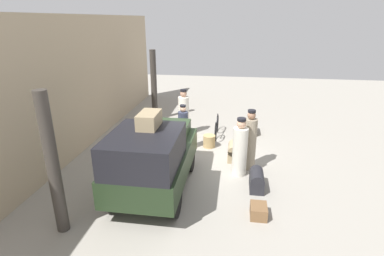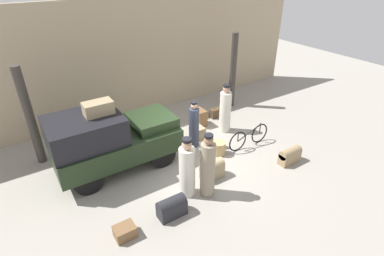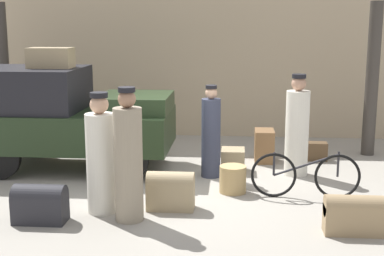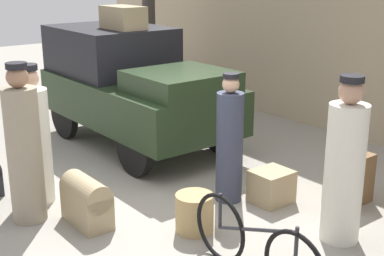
{
  "view_description": "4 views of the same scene",
  "coord_description": "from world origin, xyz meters",
  "px_view_note": "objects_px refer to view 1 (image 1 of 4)",
  "views": [
    {
      "loc": [
        -9.0,
        -1.17,
        4.36
      ],
      "look_at": [
        0.2,
        0.2,
        0.95
      ],
      "focal_mm": 28.0,
      "sensor_mm": 36.0,
      "label": 1
    },
    {
      "loc": [
        -4.3,
        -6.73,
        5.62
      ],
      "look_at": [
        0.2,
        0.2,
        0.95
      ],
      "focal_mm": 28.0,
      "sensor_mm": 36.0,
      "label": 2
    },
    {
      "loc": [
        0.94,
        -8.66,
        2.74
      ],
      "look_at": [
        0.2,
        0.2,
        0.95
      ],
      "focal_mm": 50.0,
      "sensor_mm": 36.0,
      "label": 3
    },
    {
      "loc": [
        5.18,
        -3.72,
        2.86
      ],
      "look_at": [
        0.2,
        0.2,
        0.95
      ],
      "focal_mm": 50.0,
      "sensor_mm": 36.0,
      "label": 4
    }
  ],
  "objects_px": {
    "trunk_barrel_dark": "(253,127)",
    "wicker_basket": "(209,141)",
    "porter_with_bicycle": "(240,150)",
    "suitcase_tan_flat": "(159,130)",
    "trunk_umber_medium": "(233,151)",
    "trunk_on_truck_roof": "(149,120)",
    "porter_carrying_trunk": "(250,142)",
    "trunk_wicker_pale": "(257,180)",
    "bicycle": "(217,127)",
    "porter_standing_middle": "(183,130)",
    "suitcase_small_leather": "(259,211)",
    "truck": "(153,156)",
    "suitcase_black_upright": "(161,125)",
    "conductor_in_dark_uniform": "(184,114)",
    "trunk_large_brown": "(175,140)"
  },
  "relations": [
    {
      "from": "trunk_barrel_dark",
      "to": "wicker_basket",
      "type": "bearing_deg",
      "value": 134.62
    },
    {
      "from": "porter_with_bicycle",
      "to": "suitcase_tan_flat",
      "type": "bearing_deg",
      "value": 50.93
    },
    {
      "from": "trunk_umber_medium",
      "to": "trunk_on_truck_roof",
      "type": "relative_size",
      "value": 0.88
    },
    {
      "from": "porter_carrying_trunk",
      "to": "porter_with_bicycle",
      "type": "xyz_separation_m",
      "value": [
        -0.46,
        0.29,
        -0.06
      ]
    },
    {
      "from": "wicker_basket",
      "to": "porter_with_bicycle",
      "type": "height_order",
      "value": "porter_with_bicycle"
    },
    {
      "from": "trunk_barrel_dark",
      "to": "trunk_wicker_pale",
      "type": "relative_size",
      "value": 1.04
    },
    {
      "from": "trunk_on_truck_roof",
      "to": "wicker_basket",
      "type": "bearing_deg",
      "value": -19.3
    },
    {
      "from": "bicycle",
      "to": "wicker_basket",
      "type": "bearing_deg",
      "value": 170.8
    },
    {
      "from": "suitcase_tan_flat",
      "to": "trunk_on_truck_roof",
      "type": "height_order",
      "value": "trunk_on_truck_roof"
    },
    {
      "from": "trunk_barrel_dark",
      "to": "trunk_on_truck_roof",
      "type": "xyz_separation_m",
      "value": [
        -4.92,
        2.77,
        1.81
      ]
    },
    {
      "from": "porter_standing_middle",
      "to": "porter_carrying_trunk",
      "type": "bearing_deg",
      "value": -114.82
    },
    {
      "from": "porter_with_bicycle",
      "to": "suitcase_small_leather",
      "type": "distance_m",
      "value": 2.14
    },
    {
      "from": "suitcase_small_leather",
      "to": "truck",
      "type": "bearing_deg",
      "value": 75.08
    },
    {
      "from": "porter_standing_middle",
      "to": "bicycle",
      "type": "bearing_deg",
      "value": -34.62
    },
    {
      "from": "porter_standing_middle",
      "to": "suitcase_black_upright",
      "type": "xyz_separation_m",
      "value": [
        1.97,
        1.31,
        -0.57
      ]
    },
    {
      "from": "porter_standing_middle",
      "to": "trunk_wicker_pale",
      "type": "relative_size",
      "value": 2.3
    },
    {
      "from": "suitcase_tan_flat",
      "to": "suitcase_black_upright",
      "type": "distance_m",
      "value": 0.99
    },
    {
      "from": "suitcase_tan_flat",
      "to": "porter_standing_middle",
      "type": "bearing_deg",
      "value": -131.57
    },
    {
      "from": "truck",
      "to": "suitcase_black_upright",
      "type": "height_order",
      "value": "truck"
    },
    {
      "from": "suitcase_small_leather",
      "to": "porter_standing_middle",
      "type": "bearing_deg",
      "value": 34.57
    },
    {
      "from": "truck",
      "to": "trunk_barrel_dark",
      "type": "bearing_deg",
      "value": -30.3
    },
    {
      "from": "truck",
      "to": "trunk_umber_medium",
      "type": "xyz_separation_m",
      "value": [
        2.25,
        -2.04,
        -0.74
      ]
    },
    {
      "from": "truck",
      "to": "conductor_in_dark_uniform",
      "type": "distance_m",
      "value": 4.29
    },
    {
      "from": "porter_carrying_trunk",
      "to": "porter_with_bicycle",
      "type": "bearing_deg",
      "value": 147.67
    },
    {
      "from": "porter_with_bicycle",
      "to": "porter_standing_middle",
      "type": "bearing_deg",
      "value": 52.47
    },
    {
      "from": "porter_carrying_trunk",
      "to": "conductor_in_dark_uniform",
      "type": "distance_m",
      "value": 3.56
    },
    {
      "from": "truck",
      "to": "trunk_barrel_dark",
      "type": "height_order",
      "value": "truck"
    },
    {
      "from": "wicker_basket",
      "to": "suitcase_small_leather",
      "type": "xyz_separation_m",
      "value": [
        -3.88,
        -1.52,
        -0.07
      ]
    },
    {
      "from": "bicycle",
      "to": "suitcase_tan_flat",
      "type": "xyz_separation_m",
      "value": [
        -0.53,
        2.19,
        -0.05
      ]
    },
    {
      "from": "wicker_basket",
      "to": "suitcase_tan_flat",
      "type": "relative_size",
      "value": 0.7
    },
    {
      "from": "suitcase_small_leather",
      "to": "trunk_on_truck_roof",
      "type": "relative_size",
      "value": 0.61
    },
    {
      "from": "trunk_wicker_pale",
      "to": "suitcase_tan_flat",
      "type": "bearing_deg",
      "value": 47.54
    },
    {
      "from": "truck",
      "to": "conductor_in_dark_uniform",
      "type": "xyz_separation_m",
      "value": [
        4.29,
        -0.04,
        -0.2
      ]
    },
    {
      "from": "trunk_barrel_dark",
      "to": "trunk_large_brown",
      "type": "xyz_separation_m",
      "value": [
        -1.59,
        2.85,
        -0.06
      ]
    },
    {
      "from": "bicycle",
      "to": "suitcase_black_upright",
      "type": "height_order",
      "value": "bicycle"
    },
    {
      "from": "wicker_basket",
      "to": "porter_carrying_trunk",
      "type": "bearing_deg",
      "value": -136.67
    },
    {
      "from": "bicycle",
      "to": "conductor_in_dark_uniform",
      "type": "relative_size",
      "value": 0.93
    },
    {
      "from": "trunk_barrel_dark",
      "to": "suitcase_small_leather",
      "type": "height_order",
      "value": "trunk_barrel_dark"
    },
    {
      "from": "bicycle",
      "to": "conductor_in_dark_uniform",
      "type": "bearing_deg",
      "value": 90.31
    },
    {
      "from": "wicker_basket",
      "to": "trunk_barrel_dark",
      "type": "height_order",
      "value": "trunk_barrel_dark"
    },
    {
      "from": "trunk_on_truck_roof",
      "to": "conductor_in_dark_uniform",
      "type": "bearing_deg",
      "value": -0.55
    },
    {
      "from": "wicker_basket",
      "to": "suitcase_black_upright",
      "type": "relative_size",
      "value": 0.77
    },
    {
      "from": "trunk_barrel_dark",
      "to": "bicycle",
      "type": "bearing_deg",
      "value": 107.42
    },
    {
      "from": "wicker_basket",
      "to": "suitcase_small_leather",
      "type": "height_order",
      "value": "wicker_basket"
    },
    {
      "from": "porter_carrying_trunk",
      "to": "suitcase_small_leather",
      "type": "bearing_deg",
      "value": -175.95
    },
    {
      "from": "truck",
      "to": "porter_standing_middle",
      "type": "xyz_separation_m",
      "value": [
        2.76,
        -0.29,
        -0.28
      ]
    },
    {
      "from": "trunk_large_brown",
      "to": "porter_with_bicycle",
      "type": "bearing_deg",
      "value": -129.13
    },
    {
      "from": "porter_standing_middle",
      "to": "trunk_on_truck_roof",
      "type": "relative_size",
      "value": 2.09
    },
    {
      "from": "wicker_basket",
      "to": "truck",
      "type": "bearing_deg",
      "value": 159.69
    },
    {
      "from": "trunk_umber_medium",
      "to": "suitcase_tan_flat",
      "type": "xyz_separation_m",
      "value": [
        1.51,
        2.87,
        0.02
      ]
    }
  ]
}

